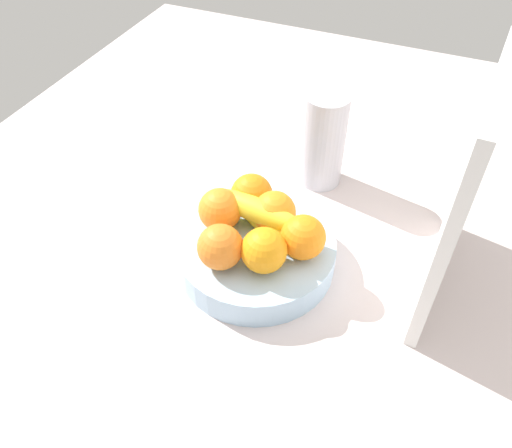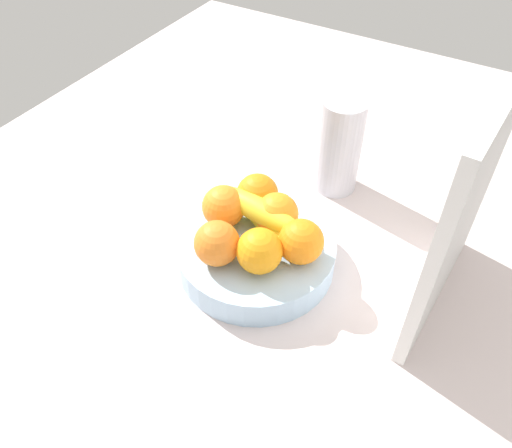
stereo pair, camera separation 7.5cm
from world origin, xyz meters
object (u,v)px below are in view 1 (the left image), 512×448
object	(u,v)px
thermos_tumbler	(323,140)
banana_bunch	(260,214)
orange_top_stack	(220,247)
orange_front_left	(264,250)
orange_center	(276,213)
orange_front_right	(303,237)
fruit_bowl	(256,252)
orange_back_left	(252,195)
cutting_board	(461,195)
orange_back_right	(220,210)

from	to	relation	value
thermos_tumbler	banana_bunch	bearing A→B (deg)	-9.39
orange_top_stack	thermos_tumbler	size ratio (longest dim) A/B	0.38
orange_front_left	orange_center	world-z (taller)	same
orange_front_right	orange_center	world-z (taller)	same
orange_front_right	fruit_bowl	bearing A→B (deg)	-85.43
orange_front_right	orange_back_left	size ratio (longest dim) A/B	1.00
fruit_bowl	orange_top_stack	world-z (taller)	orange_top_stack
orange_back_left	banana_bunch	size ratio (longest dim) A/B	0.39
orange_front_left	orange_front_right	xyz separation A→B (cm)	(-4.81, 4.43, 0.00)
orange_front_right	orange_back_left	world-z (taller)	same
orange_back_left	cutting_board	size ratio (longest dim) A/B	0.19
fruit_bowl	thermos_tumbler	xyz separation A→B (cm)	(-24.84, 2.94, 6.72)
cutting_board	fruit_bowl	bearing A→B (deg)	-71.13
orange_front_left	orange_back_left	bearing A→B (deg)	-148.31
banana_bunch	cutting_board	xyz separation A→B (cm)	(-4.80, 27.91, 9.89)
fruit_bowl	orange_top_stack	distance (cm)	9.15
orange_front_left	orange_back_left	world-z (taller)	same
fruit_bowl	cutting_board	xyz separation A→B (cm)	(-7.87, 27.25, 15.50)
orange_front_right	orange_top_stack	distance (cm)	12.61
fruit_bowl	orange_center	size ratio (longest dim) A/B	3.66
orange_front_left	banana_bunch	world-z (taller)	orange_front_left
orange_back_left	orange_front_left	bearing A→B (deg)	31.69
orange_back_left	orange_back_right	world-z (taller)	same
banana_bunch	orange_center	bearing A→B (deg)	110.78
banana_bunch	fruit_bowl	bearing A→B (deg)	12.09
orange_front_left	fruit_bowl	bearing A→B (deg)	-143.95
orange_front_right	cutting_board	world-z (taller)	cutting_board
orange_front_right	orange_center	bearing A→B (deg)	-120.83
orange_front_right	orange_top_stack	xyz separation A→B (cm)	(6.71, -10.68, 0.00)
fruit_bowl	orange_front_left	xyz separation A→B (cm)	(4.21, 3.06, 6.01)
orange_front_right	orange_back_left	distance (cm)	12.55
fruit_bowl	orange_front_right	distance (cm)	9.63
orange_top_stack	thermos_tumbler	bearing A→B (deg)	168.79
orange_back_right	thermos_tumbler	world-z (taller)	thermos_tumbler
orange_top_stack	cutting_board	bearing A→B (deg)	114.66
orange_front_left	orange_top_stack	size ratio (longest dim) A/B	1.00
orange_front_left	orange_top_stack	xyz separation A→B (cm)	(1.90, -6.25, 0.00)
orange_front_right	thermos_tumbler	xyz separation A→B (cm)	(-24.24, -4.55, 0.70)
banana_bunch	thermos_tumbler	distance (cm)	22.10
orange_top_stack	fruit_bowl	bearing A→B (deg)	152.42
orange_front_left	cutting_board	size ratio (longest dim) A/B	0.19
orange_front_left	thermos_tumbler	world-z (taller)	thermos_tumbler
thermos_tumbler	orange_center	bearing A→B (deg)	-3.15
thermos_tumbler	orange_front_left	bearing A→B (deg)	0.24
orange_back_right	thermos_tumbler	xyz separation A→B (cm)	(-23.62, 9.72, 0.70)
orange_top_stack	banana_bunch	distance (cm)	9.53
orange_back_left	thermos_tumbler	bearing A→B (deg)	160.42
fruit_bowl	banana_bunch	size ratio (longest dim) A/B	1.42
orange_back_left	banana_bunch	xyz separation A→B (cm)	(3.47, 2.91, -0.41)
fruit_bowl	orange_center	bearing A→B (deg)	155.80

